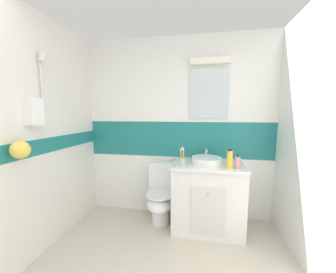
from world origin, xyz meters
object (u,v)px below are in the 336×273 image
toilet (161,195)px  soap_dispenser (237,163)px  shampoo_bottle_tall (230,159)px  sink_basin (207,160)px  toothbrush_cup (182,161)px

toilet → soap_dispenser: bearing=-13.2°
toilet → shampoo_bottle_tall: 1.05m
sink_basin → toothbrush_cup: toothbrush_cup is taller
sink_basin → soap_dispenser: bearing=-25.0°
toothbrush_cup → soap_dispenser: toothbrush_cup is taller
toothbrush_cup → soap_dispenser: size_ratio=1.32×
soap_dispenser → shampoo_bottle_tall: shampoo_bottle_tall is taller
sink_basin → soap_dispenser: size_ratio=2.39×
sink_basin → toilet: size_ratio=0.51×
toilet → toothbrush_cup: size_ratio=3.56×
toothbrush_cup → shampoo_bottle_tall: 0.54m
sink_basin → shampoo_bottle_tall: bearing=-34.5°
toothbrush_cup → shampoo_bottle_tall: toothbrush_cup is taller
shampoo_bottle_tall → soap_dispenser: bearing=8.4°
sink_basin → toothbrush_cup: bearing=-153.3°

